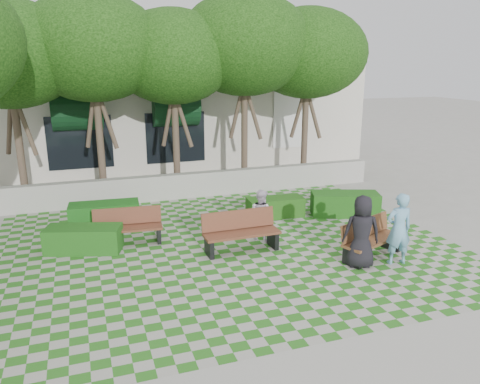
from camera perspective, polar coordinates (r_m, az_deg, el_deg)
name	(u,v)px	position (r m, az deg, el deg)	size (l,w,h in m)	color
ground	(241,264)	(11.71, 0.09, -8.71)	(90.00, 90.00, 0.00)	gray
lawn	(228,249)	(12.58, -1.42, -6.91)	(12.00, 12.00, 0.00)	#2B721E
sidewalk_south	(340,382)	(8.03, 12.04, -21.68)	(16.00, 2.00, 0.01)	#9E9B93
retaining_wall	(185,186)	(17.21, -6.71, 0.79)	(15.00, 0.36, 0.90)	#9E9B93
bench_east	(371,239)	(12.38, 15.63, -5.58)	(1.96, 1.23, 0.98)	brown
bench_mid	(241,232)	(12.30, 0.09, -4.93)	(2.01, 0.69, 1.05)	#592F1E
bench_west	(128,227)	(13.15, -13.52, -4.18)	(1.89, 0.79, 0.97)	#582E1E
hedge_east	(345,204)	(15.52, 12.66, -1.44)	(2.13, 0.85, 0.75)	#194B14
hedge_midright	(275,207)	(15.05, 4.32, -1.86)	(1.79, 0.72, 0.63)	#1C4B14
hedge_midleft	(105,215)	(14.74, -16.17, -2.65)	(2.05, 0.82, 0.72)	#155116
hedge_west	(84,239)	(12.97, -18.52, -5.47)	(1.92, 0.77, 0.67)	#184D14
person_blue	(399,229)	(12.03, 18.78, -4.28)	(0.66, 0.43, 1.81)	#72ACCF
person_dark	(362,232)	(11.60, 14.59, -4.71)	(0.87, 0.57, 1.79)	black
person_white	(261,215)	(13.01, 2.54, -2.77)	(0.70, 0.55, 1.44)	silver
tree_row	(125,50)	(16.12, -13.81, 16.45)	(17.70, 13.40, 7.41)	#47382B
building	(168,108)	(24.67, -8.78, 10.07)	(18.00, 8.92, 5.15)	beige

